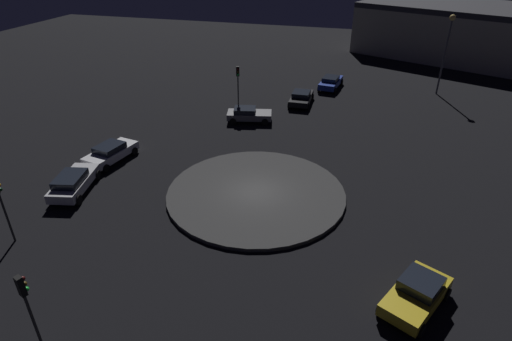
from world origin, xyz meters
name	(u,v)px	position (x,y,z in m)	size (l,w,h in m)	color
ground_plane	(256,194)	(0.00, 0.00, 0.00)	(117.82, 117.82, 0.00)	black
roundabout_island	(256,193)	(0.00, 0.00, 0.12)	(11.79, 11.79, 0.25)	#383838
car_blue	(331,82)	(-23.66, 1.91, 0.73)	(4.67, 2.45, 1.36)	#1E38A5
car_white	(111,152)	(-1.60, -11.93, 0.71)	(4.54, 2.65, 1.34)	white
car_grey	(248,114)	(-11.94, -4.15, 0.69)	(2.76, 4.34, 1.30)	slate
car_silver	(73,182)	(3.01, -11.77, 0.76)	(4.73, 2.83, 1.42)	silver
car_yellow	(417,293)	(7.16, 9.75, 0.73)	(4.38, 3.45, 1.42)	gold
car_black	(301,97)	(-17.83, -0.34, 0.70)	(4.40, 2.19, 1.34)	black
traffic_light_southwest	(238,80)	(-13.83, -5.73, 3.18)	(0.39, 0.36, 4.49)	#2D2D2D
traffic_light_southeast	(1,197)	(8.41, -11.73, 2.92)	(0.37, 0.39, 4.09)	#2D2D2D
traffic_light_east_near	(26,299)	(13.92, -5.23, 2.83)	(0.39, 0.36, 3.97)	#2D2D2D
streetlamp_northwest	(448,40)	(-24.99, 13.23, 5.71)	(0.60, 0.60, 8.19)	#4C4C51
store_building	(506,36)	(-41.15, 22.49, 3.45)	(28.22, 40.01, 6.91)	#B7B299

